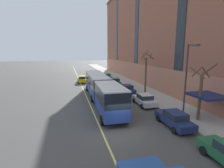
{
  "coord_description": "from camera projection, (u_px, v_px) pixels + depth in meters",
  "views": [
    {
      "loc": [
        -4.53,
        -14.26,
        7.2
      ],
      "look_at": [
        2.66,
        13.72,
        1.8
      ],
      "focal_mm": 28.0,
      "sensor_mm": 36.0,
      "label": 1
    }
  ],
  "objects": [
    {
      "name": "parked_car_navy_3",
      "position": [
        127.0,
        89.0,
        30.24
      ],
      "size": [
        2.02,
        4.31,
        1.56
      ],
      "color": "navy",
      "rests_on": "ground"
    },
    {
      "name": "parked_car_white_6",
      "position": [
        144.0,
        100.0,
        23.63
      ],
      "size": [
        2.07,
        4.6,
        1.56
      ],
      "color": "silver",
      "rests_on": "ground"
    },
    {
      "name": "parked_car_green_1",
      "position": [
        115.0,
        82.0,
        37.48
      ],
      "size": [
        2.12,
        4.36,
        1.56
      ],
      "color": "#23603D",
      "rests_on": "ground"
    },
    {
      "name": "street_tree_mid_block",
      "position": [
        200.0,
        92.0,
        17.81
      ],
      "size": [
        2.13,
        2.08,
        5.91
      ],
      "color": "brown",
      "rests_on": "sidewalk"
    },
    {
      "name": "city_bus",
      "position": [
        101.0,
        88.0,
        24.96
      ],
      "size": [
        3.14,
        19.12,
        3.62
      ],
      "color": "navy",
      "rests_on": "ground"
    },
    {
      "name": "ground_plane",
      "position": [
        121.0,
        131.0,
        16.01
      ],
      "size": [
        260.0,
        260.0,
        0.0
      ],
      "primitive_type": "plane",
      "color": "#4C4947"
    },
    {
      "name": "parked_car_green_5",
      "position": [
        107.0,
        76.0,
        45.47
      ],
      "size": [
        2.04,
        4.41,
        1.56
      ],
      "color": "#23603D",
      "rests_on": "ground"
    },
    {
      "name": "lane_centerline",
      "position": [
        97.0,
        121.0,
        18.44
      ],
      "size": [
        0.16,
        140.0,
        0.01
      ],
      "primitive_type": "cube",
      "color": "#E0D66B",
      "rests_on": "ground"
    },
    {
      "name": "sidewalk",
      "position": [
        185.0,
        111.0,
        21.04
      ],
      "size": [
        4.82,
        160.0,
        0.15
      ],
      "primitive_type": "cube",
      "color": "#ADA89E",
      "rests_on": "ground"
    },
    {
      "name": "street_lamp",
      "position": [
        187.0,
        75.0,
        17.53
      ],
      "size": [
        0.36,
        1.48,
        7.75
      ],
      "color": "#2D2D30",
      "rests_on": "sidewalk"
    },
    {
      "name": "parked_car_navy_2",
      "position": [
        174.0,
        119.0,
        16.87
      ],
      "size": [
        2.02,
        4.74,
        1.56
      ],
      "color": "navy",
      "rests_on": "ground"
    },
    {
      "name": "taxi_cab",
      "position": [
        82.0,
        79.0,
        41.01
      ],
      "size": [
        2.03,
        4.27,
        1.56
      ],
      "color": "yellow",
      "rests_on": "ground"
    },
    {
      "name": "street_tree_far_uptown",
      "position": [
        146.0,
        72.0,
        29.98
      ],
      "size": [
        1.93,
        1.97,
        7.2
      ],
      "color": "brown",
      "rests_on": "sidewalk"
    }
  ]
}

